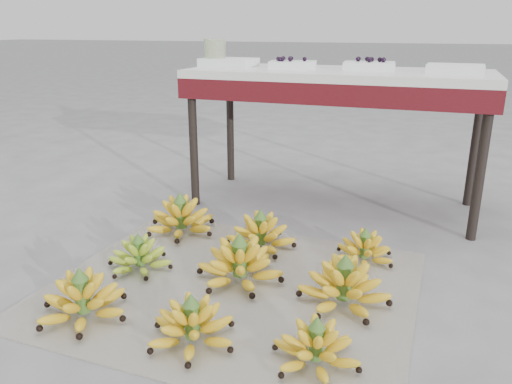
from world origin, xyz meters
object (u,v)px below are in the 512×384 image
(bunch_mid_center, at_px, (240,265))
(tray_far_right, at_px, (455,69))
(newspaper_mat, at_px, (233,287))
(vendor_table, at_px, (337,86))
(bunch_front_center, at_px, (192,326))
(bunch_back_center, at_px, (261,235))
(bunch_mid_right, at_px, (344,287))
(tray_right, at_px, (369,66))
(bunch_front_left, at_px, (83,300))
(tray_far_left, at_px, (229,62))
(bunch_front_right, at_px, (316,348))
(bunch_mid_left, at_px, (140,257))
(tray_left, at_px, (292,64))
(bunch_back_left, at_px, (181,219))
(glass_jar, at_px, (215,53))
(bunch_back_right, at_px, (364,250))

(bunch_mid_center, distance_m, tray_far_right, 1.31)
(newspaper_mat, xyz_separation_m, tray_far_right, (0.67, 0.98, 0.70))
(newspaper_mat, distance_m, vendor_table, 1.17)
(bunch_front_center, bearing_deg, bunch_back_center, 104.44)
(bunch_mid_right, xyz_separation_m, tray_right, (-0.10, 1.01, 0.64))
(bunch_front_left, bearing_deg, tray_far_left, 112.20)
(bunch_back_center, bearing_deg, tray_far_left, 117.38)
(newspaper_mat, distance_m, bunch_front_right, 0.50)
(bunch_front_left, height_order, bunch_mid_left, bunch_front_left)
(bunch_mid_right, relative_size, tray_far_left, 1.14)
(tray_right, bearing_deg, tray_left, -172.55)
(tray_right, bearing_deg, bunch_back_left, -137.15)
(bunch_mid_left, distance_m, bunch_back_left, 0.38)
(tray_left, bearing_deg, newspaper_mat, -85.46)
(newspaper_mat, relative_size, bunch_front_center, 4.03)
(bunch_mid_right, relative_size, glass_jar, 2.30)
(bunch_back_center, bearing_deg, bunch_back_right, -1.35)
(bunch_front_left, xyz_separation_m, vendor_table, (0.51, 1.34, 0.54))
(bunch_front_center, distance_m, tray_far_left, 1.56)
(tray_right, bearing_deg, tray_far_right, -6.35)
(newspaper_mat, xyz_separation_m, bunch_back_left, (-0.41, 0.38, 0.07))
(tray_far_left, bearing_deg, bunch_back_right, -37.23)
(newspaper_mat, height_order, tray_far_left, tray_far_left)
(bunch_front_right, distance_m, tray_far_left, 1.67)
(bunch_mid_right, height_order, bunch_back_center, bunch_mid_right)
(newspaper_mat, relative_size, bunch_back_right, 4.08)
(bunch_front_left, xyz_separation_m, bunch_back_left, (-0.04, 0.72, 0.01))
(newspaper_mat, distance_m, bunch_mid_left, 0.39)
(bunch_front_right, xyz_separation_m, bunch_back_center, (-0.39, 0.66, 0.01))
(bunch_mid_center, relative_size, bunch_back_right, 1.26)
(bunch_front_left, bearing_deg, bunch_front_right, 21.59)
(bunch_front_center, xyz_separation_m, bunch_mid_left, (-0.40, 0.35, -0.00))
(bunch_back_left, xyz_separation_m, tray_left, (0.33, 0.60, 0.64))
(bunch_back_center, height_order, bunch_back_right, bunch_back_center)
(bunch_back_center, bearing_deg, bunch_mid_right, -43.06)
(bunch_front_center, height_order, bunch_mid_right, bunch_mid_right)
(newspaper_mat, relative_size, vendor_table, 0.87)
(newspaper_mat, bearing_deg, tray_far_left, 113.10)
(newspaper_mat, height_order, bunch_front_center, bunch_front_center)
(bunch_back_right, height_order, tray_left, tray_left)
(tray_far_left, xyz_separation_m, glass_jar, (-0.07, -0.03, 0.05))
(bunch_mid_right, xyz_separation_m, tray_far_left, (-0.82, 0.98, 0.64))
(bunch_back_center, bearing_deg, bunch_front_left, -121.84)
(bunch_front_right, relative_size, bunch_mid_center, 0.78)
(bunch_back_center, xyz_separation_m, tray_right, (0.30, 0.68, 0.64))
(bunch_front_left, relative_size, bunch_back_left, 0.89)
(bunch_front_right, bearing_deg, bunch_back_left, 153.48)
(tray_far_right, bearing_deg, tray_far_left, 179.27)
(bunch_back_right, bearing_deg, tray_far_left, 165.62)
(newspaper_mat, bearing_deg, bunch_mid_center, 79.74)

